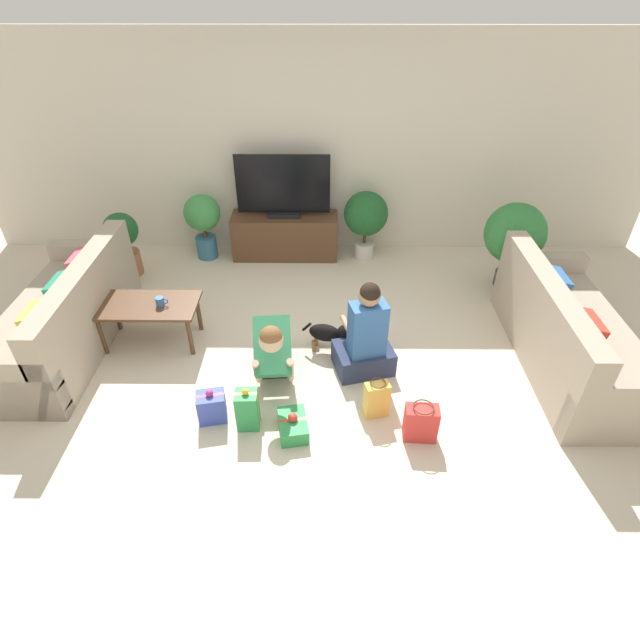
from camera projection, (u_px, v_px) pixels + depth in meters
ground_plane at (310, 376)px, 4.66m from camera, size 16.00×16.00×0.00m
wall_back at (314, 149)px, 6.02m from camera, size 8.40×0.06×2.60m
sofa_left at (64, 318)px, 4.87m from camera, size 0.87×2.10×0.88m
sofa_right at (568, 335)px, 4.65m from camera, size 0.87×2.10×0.88m
coffee_table at (148, 309)px, 4.86m from camera, size 0.97×0.52×0.45m
tv_console at (285, 236)px, 6.40m from camera, size 1.33×0.43×0.56m
tv at (283, 189)px, 6.03m from camera, size 1.14×0.20×0.77m
potted_plant_corner_left at (123, 240)px, 5.92m from camera, size 0.40×0.40×0.79m
potted_plant_corner_right at (515, 235)px, 5.58m from camera, size 0.68×0.68×1.01m
potted_plant_back_right at (366, 216)px, 6.17m from camera, size 0.55×0.55×0.88m
potted_plant_back_left at (203, 219)px, 6.21m from camera, size 0.45×0.45×0.84m
person_kneeling at (273, 349)px, 4.43m from camera, size 0.38×0.82×0.80m
person_sitting at (365, 340)px, 4.53m from camera, size 0.60×0.56×0.98m
dog at (330, 333)px, 4.84m from camera, size 0.51×0.24×0.33m
gift_box_a at (293, 425)px, 4.07m from camera, size 0.28×0.37×0.20m
gift_box_b at (247, 409)px, 4.07m from camera, size 0.19×0.17×0.41m
gift_box_c at (212, 407)px, 4.16m from camera, size 0.26×0.22×0.32m
gift_bag_a at (377, 399)px, 4.18m from camera, size 0.22×0.16×0.36m
gift_bag_b at (421, 423)px, 3.98m from camera, size 0.27×0.18×0.35m
mug at (160, 302)px, 4.78m from camera, size 0.12×0.08×0.09m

